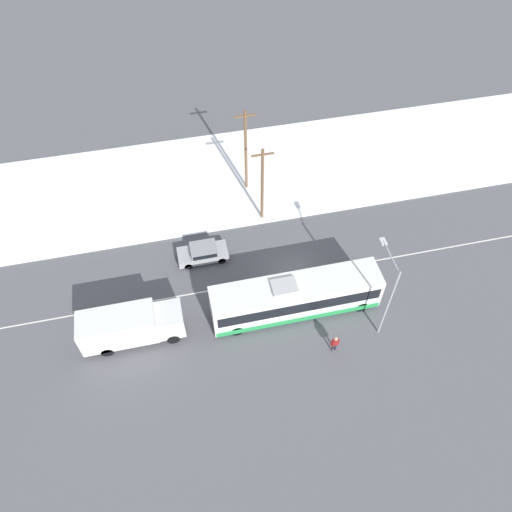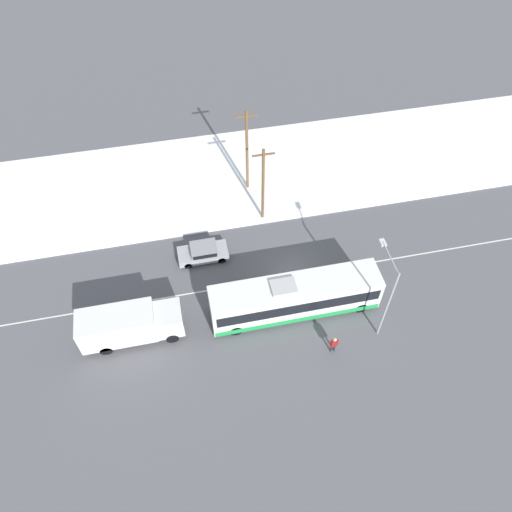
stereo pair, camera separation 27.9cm
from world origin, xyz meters
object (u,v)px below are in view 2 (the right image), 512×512
at_px(box_truck, 129,324).
at_px(sedan_car, 203,252).
at_px(utility_pole_snowlot, 247,150).
at_px(city_bus, 295,297).
at_px(pedestrian_at_stop, 334,343).
at_px(streetlamp, 387,289).
at_px(utility_pole_roadside, 263,184).

height_order(box_truck, sedan_car, box_truck).
height_order(box_truck, utility_pole_snowlot, utility_pole_snowlot).
bearing_deg(utility_pole_snowlot, box_truck, -129.64).
xyz_separation_m(sedan_car, utility_pole_snowlot, (5.12, 7.36, 3.62)).
xyz_separation_m(city_bus, box_truck, (-12.03, 0.21, -0.03)).
relative_size(box_truck, pedestrian_at_stop, 4.16).
relative_size(box_truck, streetlamp, 0.99).
bearing_deg(utility_pole_roadside, sedan_car, -149.03).
distance_m(sedan_car, utility_pole_roadside, 7.34).
height_order(pedestrian_at_stop, utility_pole_roadside, utility_pole_roadside).
height_order(city_bus, streetlamp, streetlamp).
distance_m(city_bus, streetlamp, 6.76).
xyz_separation_m(pedestrian_at_stop, streetlamp, (3.66, 1.35, 3.60)).
height_order(city_bus, utility_pole_snowlot, utility_pole_snowlot).
relative_size(city_bus, pedestrian_at_stop, 7.19).
xyz_separation_m(city_bus, sedan_car, (-5.93, 6.39, -0.91)).
bearing_deg(pedestrian_at_stop, utility_pole_roadside, 98.63).
xyz_separation_m(city_bus, streetlamp, (5.47, -2.57, 3.01)).
height_order(pedestrian_at_stop, streetlamp, streetlamp).
bearing_deg(pedestrian_at_stop, box_truck, 163.40).
distance_m(box_truck, sedan_car, 8.73).
distance_m(sedan_car, pedestrian_at_stop, 12.90).
bearing_deg(box_truck, city_bus, -1.00).
relative_size(streetlamp, utility_pole_snowlot, 0.87).
distance_m(city_bus, utility_pole_roadside, 10.06).
bearing_deg(utility_pole_roadside, pedestrian_at_stop, -81.37).
height_order(utility_pole_roadside, utility_pole_snowlot, utility_pole_snowlot).
xyz_separation_m(city_bus, pedestrian_at_stop, (1.81, -3.92, -0.59)).
distance_m(city_bus, pedestrian_at_stop, 4.36).
bearing_deg(utility_pole_snowlot, sedan_car, -124.83).
distance_m(streetlamp, utility_pole_roadside, 13.65).
bearing_deg(utility_pole_roadside, streetlamp, -65.07).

